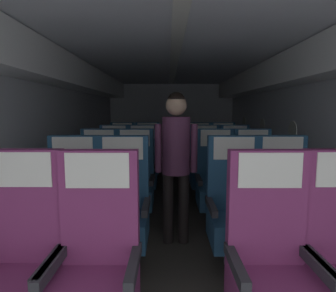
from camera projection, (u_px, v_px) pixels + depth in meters
ground at (173, 207)px, 4.14m from camera, size 3.57×8.11×0.02m
fuselage_shell at (173, 97)px, 4.20m from camera, size 3.45×7.76×2.12m
seat_a_left_window at (17, 270)px, 1.61m from camera, size 0.48×0.49×1.14m
seat_a_left_aisle at (95, 273)px, 1.59m from camera, size 0.48×0.49×1.14m
seat_a_right_window at (271, 272)px, 1.59m from camera, size 0.48×0.49×1.14m
seat_b_left_window at (71, 212)px, 2.53m from camera, size 0.48×0.49×1.14m
seat_b_left_aisle at (121, 212)px, 2.53m from camera, size 0.48×0.49×1.14m
seat_b_right_aisle at (283, 211)px, 2.55m from camera, size 0.48×0.49×1.14m
seat_b_right_window at (234, 212)px, 2.53m from camera, size 0.48×0.49×1.14m
seat_c_left_window at (98, 184)px, 3.47m from camera, size 0.48×0.49×1.14m
seat_c_left_aisle at (134, 184)px, 3.47m from camera, size 0.48×0.49×1.14m
seat_c_right_aisle at (253, 184)px, 3.47m from camera, size 0.48×0.49×1.14m
seat_c_right_window at (215, 184)px, 3.48m from camera, size 0.48×0.49×1.14m
seat_d_left_window at (113, 168)px, 4.42m from camera, size 0.48×0.49×1.14m
seat_d_left_aisle at (141, 169)px, 4.40m from camera, size 0.48×0.49×1.14m
seat_d_right_aisle at (234, 169)px, 4.40m from camera, size 0.48×0.49×1.14m
seat_d_right_window at (204, 168)px, 4.42m from camera, size 0.48×0.49×1.14m
seat_e_left_window at (121, 159)px, 5.33m from camera, size 0.48×0.49×1.14m
seat_e_left_aisle at (146, 158)px, 5.35m from camera, size 0.48×0.49×1.14m
seat_e_right_aisle at (223, 158)px, 5.35m from camera, size 0.48×0.49×1.14m
seat_e_right_window at (198, 158)px, 5.35m from camera, size 0.48×0.49×1.14m
flight_attendant at (175, 152)px, 2.91m from camera, size 0.43×0.28×1.55m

